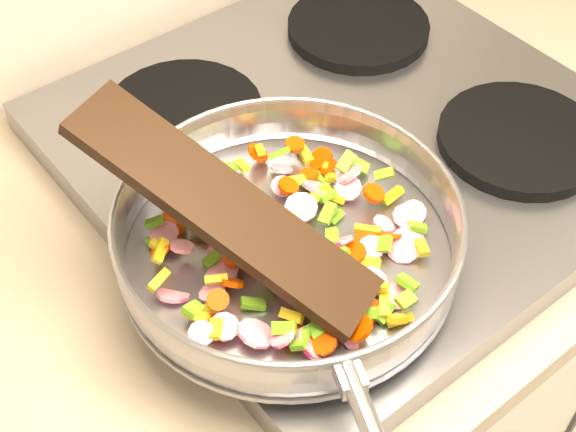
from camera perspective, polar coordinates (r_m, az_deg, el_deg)
cooktop at (r=0.97m, az=4.26°, el=5.19°), size 0.60×0.60×0.04m
grate_fl at (r=0.81m, az=3.48°, el=-2.85°), size 0.19×0.19×0.02m
grate_fr at (r=0.97m, az=16.16°, el=5.30°), size 0.19×0.19×0.02m
grate_bl at (r=0.97m, az=-7.45°, el=7.27°), size 0.19×0.19×0.02m
grate_br at (r=1.11m, az=5.02°, el=13.22°), size 0.19×0.19×0.02m
saute_pan at (r=0.77m, az=0.04°, el=-1.19°), size 0.38×0.53×0.06m
vegetable_heap at (r=0.78m, az=0.17°, el=-2.19°), size 0.29×0.28×0.05m
wooden_spatula at (r=0.73m, az=-4.60°, el=0.57°), size 0.18×0.31×0.13m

